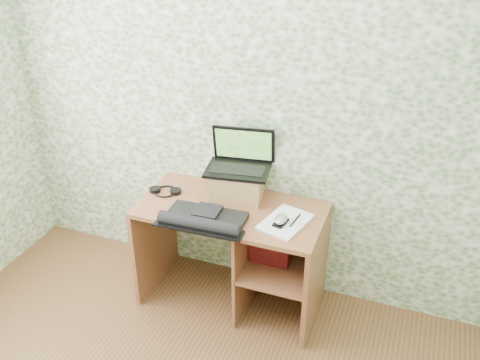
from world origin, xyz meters
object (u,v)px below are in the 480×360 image
at_px(desk, 244,242).
at_px(riser, 238,184).
at_px(keyboard, 204,219).
at_px(notepad, 285,222).
at_px(laptop, 240,160).

height_order(desk, riser, riser).
bearing_deg(keyboard, notepad, 17.68).
bearing_deg(riser, laptop, 90.00).
xyz_separation_m(riser, notepad, (0.38, -0.19, -0.09)).
xyz_separation_m(desk, laptop, (-0.09, 0.16, 0.53)).
bearing_deg(keyboard, riser, 74.09).
relative_size(riser, notepad, 0.96).
xyz_separation_m(desk, keyboard, (-0.17, -0.25, 0.30)).
relative_size(laptop, notepad, 1.33).
height_order(laptop, keyboard, laptop).
height_order(desk, keyboard, keyboard).
distance_m(desk, keyboard, 0.42).
relative_size(desk, notepad, 3.59).
bearing_deg(desk, notepad, -14.16).
xyz_separation_m(keyboard, notepad, (0.47, 0.17, -0.02)).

